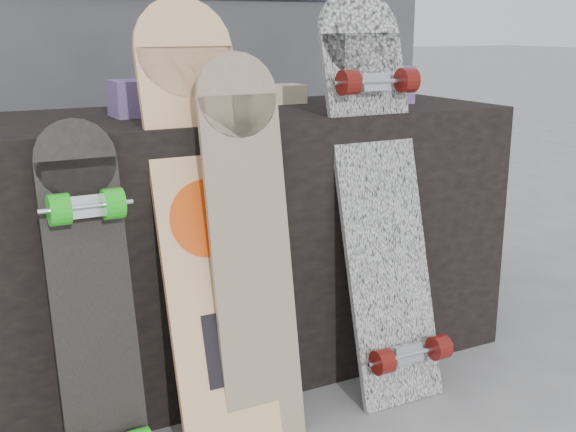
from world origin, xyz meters
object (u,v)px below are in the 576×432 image
vendor_table (244,238)px  longboard_geisha (205,212)px  longboard_cascadia (380,188)px  skateboard_dark (94,305)px  longboard_celtic (250,239)px

vendor_table → longboard_geisha: (-0.25, -0.33, 0.19)m
longboard_cascadia → skateboard_dark: bearing=-174.4°
longboard_celtic → skateboard_dark: longboard_celtic is taller
longboard_geisha → skateboard_dark: 0.36m
longboard_geisha → skateboard_dark: (-0.31, -0.09, -0.16)m
vendor_table → longboard_cascadia: (0.28, -0.34, 0.20)m
longboard_geisha → longboard_cascadia: bearing=-0.4°
longboard_geisha → skateboard_dark: longboard_geisha is taller
longboard_celtic → longboard_cascadia: (0.44, 0.06, 0.07)m
longboard_celtic → vendor_table: bearing=67.9°
vendor_table → longboard_celtic: size_ratio=1.62×
vendor_table → longboard_celtic: longboard_celtic is taller
vendor_table → longboard_celtic: (-0.16, -0.40, 0.12)m
longboard_cascadia → skateboard_dark: 0.86m
longboard_celtic → skateboard_dark: 0.41m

